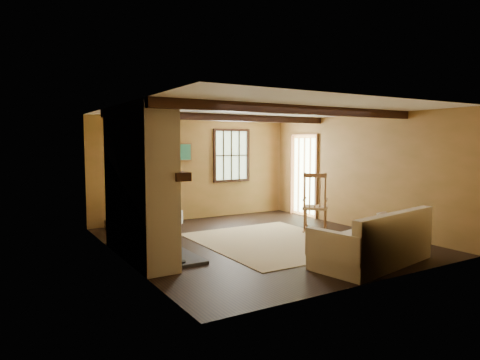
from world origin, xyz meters
TOP-DOWN VIEW (x-y plane):
  - ground at (0.00, 0.00)m, footprint 5.50×5.50m
  - room_envelope at (0.22, 0.26)m, footprint 5.02×5.52m
  - fireplace at (-2.23, -0.00)m, footprint 1.02×2.30m
  - rug at (0.20, -0.20)m, footprint 2.50×3.00m
  - rocking_chair at (1.58, 0.23)m, footprint 0.94×0.94m
  - sofa at (0.67, -2.17)m, footprint 2.16×1.26m
  - firewood_pile at (-1.90, 2.44)m, footprint 0.60×0.11m
  - laundry_basket at (-0.81, 2.38)m, footprint 0.61×0.55m
  - basket_pillow at (-0.81, 2.38)m, footprint 0.54×0.49m
  - armchair at (-1.57, 1.95)m, footprint 1.08×1.09m

SIDE VIEW (x-z plane):
  - ground at x=0.00m, z-range 0.00..0.00m
  - rug at x=0.20m, z-range 0.00..0.01m
  - firewood_pile at x=-1.90m, z-range 0.00..0.22m
  - laundry_basket at x=-0.81m, z-range 0.00..0.30m
  - sofa at x=0.67m, z-range -0.12..0.70m
  - armchair at x=-1.57m, z-range 0.00..0.75m
  - basket_pillow at x=-0.81m, z-range 0.30..0.52m
  - rocking_chair at x=1.58m, z-range -0.10..1.11m
  - fireplace at x=-2.23m, z-range -0.10..2.30m
  - room_envelope at x=0.22m, z-range 0.41..2.85m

